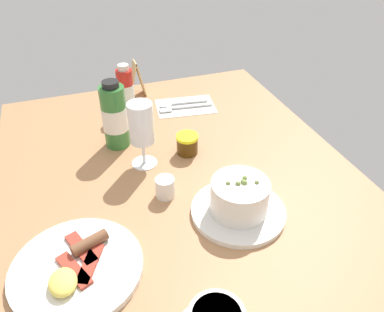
{
  "coord_description": "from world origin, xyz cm",
  "views": [
    {
      "loc": [
        -65.79,
        20.79,
        57.51
      ],
      "look_at": [
        1.52,
        -2.79,
        5.83
      ],
      "focal_mm": 35.77,
      "sensor_mm": 36.0,
      "label": 1
    }
  ],
  "objects_px": {
    "porridge_bowl": "(239,200)",
    "breakfast_plate": "(77,268)",
    "sauce_bottle_red": "(126,91)",
    "cutlery_setting": "(184,106)",
    "creamer_jug": "(165,187)",
    "sauce_bottle_green": "(115,117)",
    "wine_glass": "(141,126)",
    "jam_jar": "(187,144)",
    "menu_card": "(136,79)"
  },
  "relations": [
    {
      "from": "porridge_bowl",
      "to": "wine_glass",
      "type": "relative_size",
      "value": 1.19
    },
    {
      "from": "cutlery_setting",
      "to": "jam_jar",
      "type": "height_order",
      "value": "jam_jar"
    },
    {
      "from": "jam_jar",
      "to": "sauce_bottle_green",
      "type": "distance_m",
      "value": 0.2
    },
    {
      "from": "porridge_bowl",
      "to": "jam_jar",
      "type": "xyz_separation_m",
      "value": [
        0.25,
        0.03,
        -0.01
      ]
    },
    {
      "from": "cutlery_setting",
      "to": "sauce_bottle_red",
      "type": "relative_size",
      "value": 1.29
    },
    {
      "from": "wine_glass",
      "to": "sauce_bottle_red",
      "type": "relative_size",
      "value": 1.11
    },
    {
      "from": "sauce_bottle_green",
      "to": "sauce_bottle_red",
      "type": "xyz_separation_m",
      "value": [
        0.17,
        -0.06,
        -0.02
      ]
    },
    {
      "from": "porridge_bowl",
      "to": "sauce_bottle_red",
      "type": "height_order",
      "value": "sauce_bottle_red"
    },
    {
      "from": "breakfast_plate",
      "to": "menu_card",
      "type": "bearing_deg",
      "value": -21.59
    },
    {
      "from": "creamer_jug",
      "to": "sauce_bottle_red",
      "type": "bearing_deg",
      "value": 0.35
    },
    {
      "from": "cutlery_setting",
      "to": "breakfast_plate",
      "type": "relative_size",
      "value": 0.82
    },
    {
      "from": "creamer_jug",
      "to": "breakfast_plate",
      "type": "relative_size",
      "value": 0.22
    },
    {
      "from": "creamer_jug",
      "to": "sauce_bottle_green",
      "type": "xyz_separation_m",
      "value": [
        0.24,
        0.06,
        0.06
      ]
    },
    {
      "from": "jam_jar",
      "to": "sauce_bottle_red",
      "type": "height_order",
      "value": "sauce_bottle_red"
    },
    {
      "from": "sauce_bottle_red",
      "to": "cutlery_setting",
      "type": "bearing_deg",
      "value": -99.16
    },
    {
      "from": "wine_glass",
      "to": "sauce_bottle_green",
      "type": "bearing_deg",
      "value": 23.53
    },
    {
      "from": "wine_glass",
      "to": "menu_card",
      "type": "xyz_separation_m",
      "value": [
        0.37,
        -0.07,
        -0.05
      ]
    },
    {
      "from": "porridge_bowl",
      "to": "jam_jar",
      "type": "distance_m",
      "value": 0.25
    },
    {
      "from": "jam_jar",
      "to": "sauce_bottle_green",
      "type": "relative_size",
      "value": 0.31
    },
    {
      "from": "wine_glass",
      "to": "jam_jar",
      "type": "distance_m",
      "value": 0.14
    },
    {
      "from": "wine_glass",
      "to": "jam_jar",
      "type": "relative_size",
      "value": 2.93
    },
    {
      "from": "creamer_jug",
      "to": "breakfast_plate",
      "type": "distance_m",
      "value": 0.25
    },
    {
      "from": "cutlery_setting",
      "to": "creamer_jug",
      "type": "relative_size",
      "value": 3.65
    },
    {
      "from": "porridge_bowl",
      "to": "breakfast_plate",
      "type": "distance_m",
      "value": 0.34
    },
    {
      "from": "wine_glass",
      "to": "sauce_bottle_green",
      "type": "relative_size",
      "value": 0.92
    },
    {
      "from": "creamer_jug",
      "to": "sauce_bottle_green",
      "type": "distance_m",
      "value": 0.26
    },
    {
      "from": "creamer_jug",
      "to": "breakfast_plate",
      "type": "height_order",
      "value": "creamer_jug"
    },
    {
      "from": "wine_glass",
      "to": "porridge_bowl",
      "type": "bearing_deg",
      "value": -148.61
    },
    {
      "from": "sauce_bottle_red",
      "to": "creamer_jug",
      "type": "bearing_deg",
      "value": -179.65
    },
    {
      "from": "creamer_jug",
      "to": "sauce_bottle_green",
      "type": "relative_size",
      "value": 0.29
    },
    {
      "from": "jam_jar",
      "to": "sauce_bottle_green",
      "type": "xyz_separation_m",
      "value": [
        0.1,
        0.16,
        0.06
      ]
    },
    {
      "from": "wine_glass",
      "to": "breakfast_plate",
      "type": "bearing_deg",
      "value": 145.45
    },
    {
      "from": "porridge_bowl",
      "to": "sauce_bottle_green",
      "type": "xyz_separation_m",
      "value": [
        0.34,
        0.19,
        0.05
      ]
    },
    {
      "from": "porridge_bowl",
      "to": "creamer_jug",
      "type": "bearing_deg",
      "value": 50.88
    },
    {
      "from": "creamer_jug",
      "to": "porridge_bowl",
      "type": "bearing_deg",
      "value": -129.12
    },
    {
      "from": "cutlery_setting",
      "to": "jam_jar",
      "type": "bearing_deg",
      "value": 163.66
    },
    {
      "from": "wine_glass",
      "to": "sauce_bottle_red",
      "type": "xyz_separation_m",
      "value": [
        0.27,
        -0.01,
        -0.04
      ]
    },
    {
      "from": "porridge_bowl",
      "to": "cutlery_setting",
      "type": "xyz_separation_m",
      "value": [
        0.48,
        -0.04,
        -0.04
      ]
    },
    {
      "from": "cutlery_setting",
      "to": "sauce_bottle_red",
      "type": "height_order",
      "value": "sauce_bottle_red"
    },
    {
      "from": "breakfast_plate",
      "to": "menu_card",
      "type": "distance_m",
      "value": 0.7
    },
    {
      "from": "porridge_bowl",
      "to": "wine_glass",
      "type": "distance_m",
      "value": 0.29
    },
    {
      "from": "cutlery_setting",
      "to": "menu_card",
      "type": "bearing_deg",
      "value": 42.64
    },
    {
      "from": "sauce_bottle_green",
      "to": "menu_card",
      "type": "height_order",
      "value": "sauce_bottle_green"
    },
    {
      "from": "sauce_bottle_red",
      "to": "sauce_bottle_green",
      "type": "bearing_deg",
      "value": 160.15
    },
    {
      "from": "cutlery_setting",
      "to": "wine_glass",
      "type": "distance_m",
      "value": 0.33
    },
    {
      "from": "wine_glass",
      "to": "cutlery_setting",
      "type": "bearing_deg",
      "value": -36.98
    },
    {
      "from": "jam_jar",
      "to": "cutlery_setting",
      "type": "bearing_deg",
      "value": -16.34
    },
    {
      "from": "cutlery_setting",
      "to": "breakfast_plate",
      "type": "height_order",
      "value": "breakfast_plate"
    },
    {
      "from": "menu_card",
      "to": "sauce_bottle_green",
      "type": "bearing_deg",
      "value": 157.12
    },
    {
      "from": "menu_card",
      "to": "porridge_bowl",
      "type": "bearing_deg",
      "value": -172.7
    }
  ]
}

